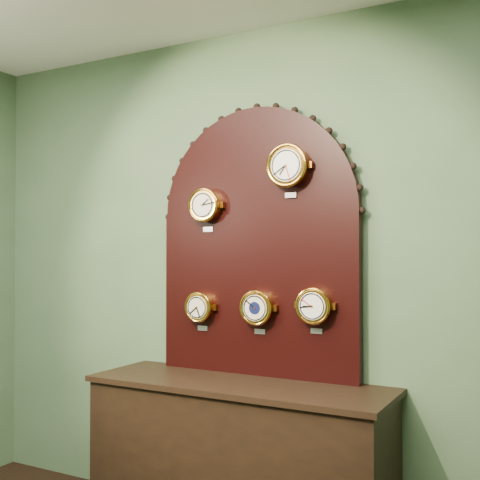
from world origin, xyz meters
The scene contains 8 objects.
wall_back centered at (0.00, 2.50, 1.40)m, with size 4.00×4.00×0.00m, color #4B6947.
shop_counter centered at (0.00, 2.23, 0.40)m, with size 1.60×0.50×0.80m, color black.
display_board centered at (0.00, 2.45, 1.63)m, with size 1.26×0.06×1.53m.
roman_clock centered at (-0.30, 2.38, 1.78)m, with size 0.20×0.08×0.25m.
arabic_clock centered at (0.22, 2.38, 1.98)m, with size 0.24×0.08×0.29m.
hygrometer centered at (-0.34, 2.38, 1.20)m, with size 0.18×0.08×0.23m.
barometer centered at (0.04, 2.38, 1.21)m, with size 0.20×0.08×0.25m.
tide_clock centered at (0.37, 2.38, 1.23)m, with size 0.20×0.08×0.25m.
Camera 1 is at (1.55, -0.59, 1.52)m, focal length 45.46 mm.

